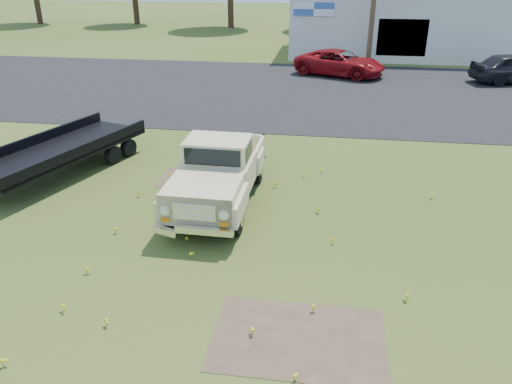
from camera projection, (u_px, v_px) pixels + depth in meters
The scene contains 8 objects.
ground at pixel (243, 244), 11.55m from camera, with size 140.00×140.00×0.00m, color #384C18.
asphalt_lot at pixel (294, 91), 24.99m from camera, with size 90.00×14.00×0.02m, color black.
dirt_patch_a at pixel (298, 339), 8.67m from camera, with size 3.00×2.00×0.01m, color #503C2A.
dirt_patch_b at pixel (197, 179), 14.96m from camera, with size 2.20×1.60×0.01m, color #503C2A.
commercial_building at pixel (396, 22), 34.05m from camera, with size 14.20×8.20×4.15m.
vintage_pickup_truck at pixel (219, 172), 13.12m from camera, with size 1.97×5.06×1.84m, color beige, non-canonical shape.
flatbed_trailer at pixel (59, 147), 15.05m from camera, with size 2.06×6.17×1.68m, color black, non-canonical shape.
red_pickup at pixel (340, 63), 27.96m from camera, with size 2.30×4.99×1.39m, color maroon.
Camera 1 is at (1.76, -9.80, 5.99)m, focal length 35.00 mm.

